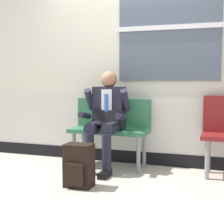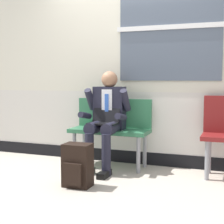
{
  "view_description": "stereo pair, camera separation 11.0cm",
  "coord_description": "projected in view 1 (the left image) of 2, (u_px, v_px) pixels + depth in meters",
  "views": [
    {
      "loc": [
        1.24,
        -3.91,
        1.16
      ],
      "look_at": [
        -0.11,
        0.03,
        0.75
      ],
      "focal_mm": 54.53,
      "sensor_mm": 36.0,
      "label": 1
    },
    {
      "loc": [
        1.35,
        -3.87,
        1.16
      ],
      "look_at": [
        -0.11,
        0.03,
        0.75
      ],
      "focal_mm": 54.53,
      "sensor_mm": 36.0,
      "label": 2
    }
  ],
  "objects": [
    {
      "name": "bench_with_person",
      "position": [
        111.0,
        126.0,
        4.49
      ],
      "size": [
        1.03,
        0.42,
        0.89
      ],
      "color": "#2D6B47",
      "rests_on": "ground"
    },
    {
      "name": "ground_plane",
      "position": [
        120.0,
        173.0,
        4.19
      ],
      "size": [
        18.0,
        18.0,
        0.0
      ],
      "primitive_type": "plane",
      "color": "#B2A899"
    },
    {
      "name": "person_seated",
      "position": [
        106.0,
        117.0,
        4.29
      ],
      "size": [
        0.57,
        0.7,
        1.26
      ],
      "color": "#1E1E2D",
      "rests_on": "ground"
    },
    {
      "name": "backpack",
      "position": [
        79.0,
        166.0,
        3.63
      ],
      "size": [
        0.3,
        0.24,
        0.47
      ],
      "color": "black",
      "rests_on": "ground"
    },
    {
      "name": "station_wall",
      "position": [
        133.0,
        57.0,
        4.59
      ],
      "size": [
        5.67,
        0.17,
        2.91
      ],
      "color": "beige",
      "rests_on": "ground"
    }
  ]
}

